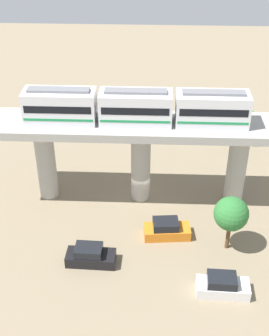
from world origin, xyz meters
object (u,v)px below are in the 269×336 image
object	(u,v)px
parked_car_white	(222,286)
parked_car_black	(90,256)
tree_mid_lot	(231,214)
parked_car_orange	(167,230)
train	(136,107)
tree_near_viaduct	(246,122)

from	to	relation	value
parked_car_white	parked_car_black	bearing A→B (deg)	77.09
parked_car_white	tree_mid_lot	bearing A→B (deg)	-8.97
parked_car_orange	tree_mid_lot	xyz separation A→B (m)	(-1.27, -5.36, 3.04)
train	parked_car_black	xyz separation A→B (m)	(-9.59, 3.47, -9.39)
train	tree_mid_lot	size ratio (longest dim) A/B	3.85
tree_near_viaduct	parked_car_white	bearing A→B (deg)	167.48
parked_car_black	train	bearing A→B (deg)	-17.92
parked_car_white	tree_mid_lot	xyz separation A→B (m)	(5.31, -1.03, 3.04)
parked_car_white	tree_mid_lot	world-z (taller)	tree_mid_lot
tree_mid_lot	train	bearing A→B (deg)	49.61
parked_car_black	tree_near_viaduct	bearing A→B (deg)	-35.52
parked_car_white	parked_car_orange	size ratio (longest dim) A/B	0.98
tree_near_viaduct	parked_car_black	bearing A→B (deg)	142.49
tree_near_viaduct	tree_mid_lot	distance (m)	19.23
tree_near_viaduct	train	bearing A→B (deg)	132.16
parked_car_white	tree_near_viaduct	xyz separation A→B (m)	(24.03, -5.33, 2.14)
parked_car_orange	tree_mid_lot	distance (m)	6.29
tree_mid_lot	parked_car_orange	bearing A→B (deg)	76.63
parked_car_black	tree_mid_lot	size ratio (longest dim) A/B	0.80
parked_car_white	tree_near_viaduct	distance (m)	24.71
parked_car_orange	tree_near_viaduct	size ratio (longest dim) A/B	0.99
parked_car_black	tree_near_viaduct	distance (m)	26.72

